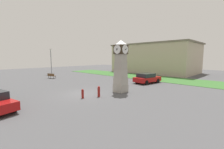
% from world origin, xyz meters
% --- Properties ---
extents(ground_plane, '(87.84, 87.84, 0.00)m').
position_xyz_m(ground_plane, '(0.00, 0.00, 0.00)').
color(ground_plane, '#4C4C4F').
extents(clock_tower, '(1.59, 1.57, 5.64)m').
position_xyz_m(clock_tower, '(2.14, 3.39, 2.77)').
color(clock_tower, '#9B968C').
rests_on(clock_tower, ground_plane).
extents(bollard_near_tower, '(0.22, 0.22, 0.88)m').
position_xyz_m(bollard_near_tower, '(1.25, -1.06, 0.45)').
color(bollard_near_tower, maroon).
rests_on(bollard_near_tower, ground_plane).
extents(bollard_mid_row, '(0.25, 0.25, 1.05)m').
position_xyz_m(bollard_mid_row, '(1.95, 0.35, 0.53)').
color(bollard_mid_row, maroon).
rests_on(bollard_mid_row, ground_plane).
extents(car_far_lot, '(2.64, 4.43, 1.47)m').
position_xyz_m(car_far_lot, '(1.29, 10.43, 0.76)').
color(car_far_lot, '#A51111').
rests_on(car_far_lot, ground_plane).
extents(bench, '(1.69, 1.00, 0.90)m').
position_xyz_m(bench, '(-13.88, 2.87, 0.52)').
color(bench, brown).
rests_on(bench, ground_plane).
extents(street_lamp_far_side, '(0.50, 0.24, 5.68)m').
position_xyz_m(street_lamp_far_side, '(-20.08, 5.71, 3.33)').
color(street_lamp_far_side, slate).
rests_on(street_lamp_far_side, ground_plane).
extents(warehouse_blue_far, '(19.74, 12.17, 7.09)m').
position_xyz_m(warehouse_blue_far, '(-5.83, 26.09, 3.56)').
color(warehouse_blue_far, '#B7A88E').
rests_on(warehouse_blue_far, ground_plane).
extents(grass_verge_far, '(52.70, 6.87, 0.04)m').
position_xyz_m(grass_verge_far, '(2.95, 16.10, 0.02)').
color(grass_verge_far, '#386B2D').
rests_on(grass_verge_far, ground_plane).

